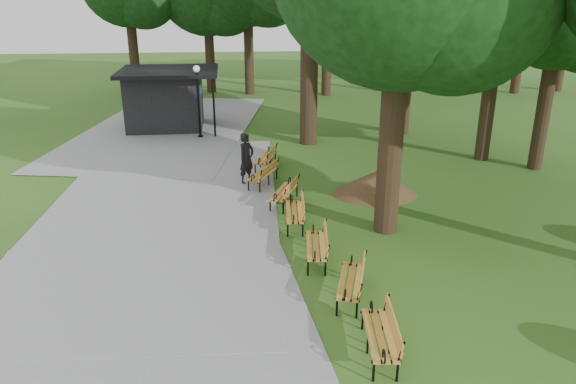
{
  "coord_description": "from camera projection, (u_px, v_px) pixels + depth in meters",
  "views": [
    {
      "loc": [
        -1.22,
        -14.14,
        6.86
      ],
      "look_at": [
        0.19,
        1.11,
        1.1
      ],
      "focal_mm": 33.97,
      "sensor_mm": 36.0,
      "label": 1
    }
  ],
  "objects": [
    {
      "name": "path",
      "position": [
        158.0,
        206.0,
        18.14
      ],
      "size": [
        12.0,
        38.0,
        0.06
      ],
      "primitive_type": "cube",
      "color": "gray",
      "rests_on": "ground"
    },
    {
      "name": "ground",
      "position": [
        285.0,
        241.0,
        15.7
      ],
      "size": [
        100.0,
        100.0,
        0.0
      ],
      "primitive_type": "plane",
      "color": "#2B5718",
      "rests_on": "ground"
    },
    {
      "name": "bench_4",
      "position": [
        284.0,
        192.0,
        18.24
      ],
      "size": [
        1.3,
        2.0,
        0.88
      ],
      "primitive_type": null,
      "rotation": [
        0.0,
        0.0,
        -1.95
      ],
      "color": "#C8822E",
      "rests_on": "ground"
    },
    {
      "name": "person",
      "position": [
        247.0,
        159.0,
        20.04
      ],
      "size": [
        0.82,
        0.82,
        1.92
      ],
      "primitive_type": "imported",
      "rotation": [
        0.0,
        0.0,
        0.81
      ],
      "color": "black",
      "rests_on": "ground"
    },
    {
      "name": "bench_0",
      "position": [
        379.0,
        335.0,
        10.74
      ],
      "size": [
        0.82,
        1.95,
        0.88
      ],
      "primitive_type": null,
      "rotation": [
        0.0,
        0.0,
        -1.67
      ],
      "color": "#C8822E",
      "rests_on": "ground"
    },
    {
      "name": "bench_5",
      "position": [
        263.0,
        174.0,
        20.01
      ],
      "size": [
        1.4,
        1.99,
        0.88
      ],
      "primitive_type": null,
      "rotation": [
        0.0,
        0.0,
        -2.02
      ],
      "color": "#C8822E",
      "rests_on": "ground"
    },
    {
      "name": "bench_3",
      "position": [
        294.0,
        212.0,
        16.61
      ],
      "size": [
        0.77,
        1.94,
        0.88
      ],
      "primitive_type": null,
      "rotation": [
        0.0,
        0.0,
        -1.64
      ],
      "color": "#C8822E",
      "rests_on": "ground"
    },
    {
      "name": "bench_2",
      "position": [
        316.0,
        246.0,
        14.45
      ],
      "size": [
        0.85,
        1.96,
        0.88
      ],
      "primitive_type": null,
      "rotation": [
        0.0,
        0.0,
        -1.68
      ],
      "color": "#C8822E",
      "rests_on": "ground"
    },
    {
      "name": "bench_6",
      "position": [
        265.0,
        158.0,
        21.9
      ],
      "size": [
        1.15,
        2.0,
        0.88
      ],
      "primitive_type": null,
      "rotation": [
        0.0,
        0.0,
        -1.86
      ],
      "color": "#C8822E",
      "rests_on": "ground"
    },
    {
      "name": "lamp_post",
      "position": [
        198.0,
        87.0,
        25.69
      ],
      "size": [
        0.32,
        0.32,
        3.47
      ],
      "color": "black",
      "rests_on": "ground"
    },
    {
      "name": "kiosk",
      "position": [
        165.0,
        99.0,
        27.84
      ],
      "size": [
        4.92,
        4.29,
        3.04
      ],
      "primitive_type": null,
      "rotation": [
        0.0,
        0.0,
        0.01
      ],
      "color": "black",
      "rests_on": "ground"
    },
    {
      "name": "dirt_mound",
      "position": [
        375.0,
        183.0,
        19.17
      ],
      "size": [
        2.5,
        2.5,
        0.85
      ],
      "primitive_type": "cone",
      "color": "#47301C",
      "rests_on": "ground"
    },
    {
      "name": "bench_1",
      "position": [
        350.0,
        281.0,
        12.7
      ],
      "size": [
        1.15,
        2.0,
        0.88
      ],
      "primitive_type": null,
      "rotation": [
        0.0,
        0.0,
        -1.86
      ],
      "color": "#C8822E",
      "rests_on": "ground"
    }
  ]
}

